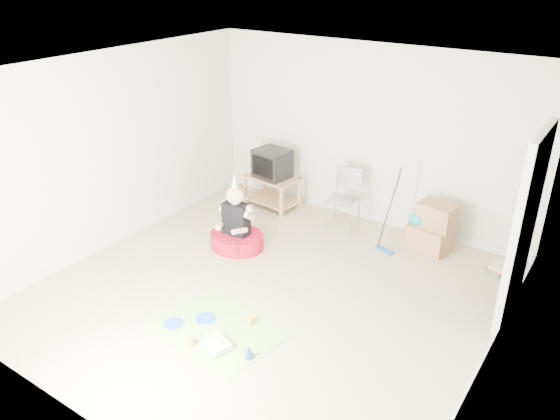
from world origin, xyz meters
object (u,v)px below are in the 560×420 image
Objects in this scene: seated_woman at (237,232)px; crt_tv at (272,163)px; birthday_cake at (217,345)px; tv_stand at (272,189)px; folding_chair at (343,200)px; cardboard_boxes at (432,228)px.

crt_tv is at bearing 104.98° from seated_woman.
seated_woman is (0.37, -1.38, -0.49)m from crt_tv.
crt_tv reaches higher than birthday_cake.
birthday_cake is at bearing -64.43° from tv_stand.
folding_chair is 1.63m from seated_woman.
crt_tv is at bearing 115.57° from birthday_cake.
birthday_cake is at bearing -56.16° from crt_tv.
tv_stand is 1.43m from seated_woman.
tv_stand is 0.78× the size of seated_woman.
crt_tv is 0.75× the size of cardboard_boxes.
folding_chair is (1.28, -0.04, 0.15)m from tv_stand.
folding_chair is 0.85× the size of seated_woman.
birthday_cake is (1.15, -1.79, -0.20)m from seated_woman.
seated_woman reaches higher than cardboard_boxes.
cardboard_boxes is at bearing 1.40° from tv_stand.
crt_tv reaches higher than folding_chair.
seated_woman reaches higher than folding_chair.
crt_tv is at bearing -178.60° from cardboard_boxes.
tv_stand is 2.58m from cardboard_boxes.
tv_stand is 2.72× the size of birthday_cake.
folding_chair is at bearing -1.82° from tv_stand.
cardboard_boxes reaches higher than birthday_cake.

